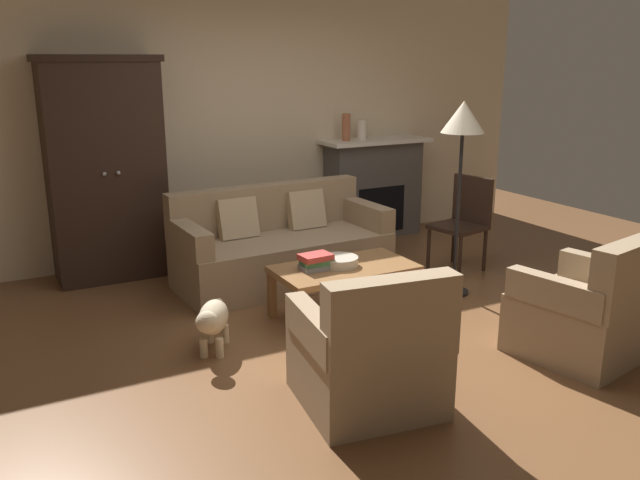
% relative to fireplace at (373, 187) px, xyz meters
% --- Properties ---
extents(ground_plane, '(9.60, 9.60, 0.00)m').
position_rel_fireplace_xyz_m(ground_plane, '(-1.55, -2.30, -0.57)').
color(ground_plane, brown).
extents(back_wall, '(7.20, 0.10, 2.80)m').
position_rel_fireplace_xyz_m(back_wall, '(-1.55, 0.25, 0.83)').
color(back_wall, beige).
rests_on(back_wall, ground).
extents(fireplace, '(1.26, 0.48, 1.12)m').
position_rel_fireplace_xyz_m(fireplace, '(0.00, 0.00, 0.00)').
color(fireplace, '#4C4947').
rests_on(fireplace, ground).
extents(armoire, '(1.06, 0.57, 2.02)m').
position_rel_fireplace_xyz_m(armoire, '(-2.95, -0.08, 0.45)').
color(armoire, black).
rests_on(armoire, ground).
extents(couch, '(1.95, 0.92, 0.86)m').
position_rel_fireplace_xyz_m(couch, '(-1.63, -0.97, -0.25)').
color(couch, '#937A5B').
rests_on(couch, ground).
extents(coffee_table, '(1.10, 0.60, 0.42)m').
position_rel_fireplace_xyz_m(coffee_table, '(-1.54, -1.99, -0.20)').
color(coffee_table, olive).
rests_on(coffee_table, ground).
extents(fruit_bowl, '(0.30, 0.30, 0.07)m').
position_rel_fireplace_xyz_m(fruit_bowl, '(-1.57, -1.96, -0.11)').
color(fruit_bowl, beige).
rests_on(fruit_bowl, coffee_table).
extents(book_stack, '(0.27, 0.20, 0.12)m').
position_rel_fireplace_xyz_m(book_stack, '(-1.77, -1.95, -0.09)').
color(book_stack, gray).
rests_on(book_stack, coffee_table).
extents(mantel_vase_terracotta, '(0.09, 0.09, 0.29)m').
position_rel_fireplace_xyz_m(mantel_vase_terracotta, '(-0.38, -0.02, 0.70)').
color(mantel_vase_terracotta, '#A86042').
rests_on(mantel_vase_terracotta, fireplace).
extents(mantel_vase_cream, '(0.11, 0.11, 0.22)m').
position_rel_fireplace_xyz_m(mantel_vase_cream, '(-0.18, -0.02, 0.66)').
color(mantel_vase_cream, beige).
rests_on(mantel_vase_cream, fireplace).
extents(armchair_near_left, '(0.87, 0.87, 0.88)m').
position_rel_fireplace_xyz_m(armchair_near_left, '(-2.11, -3.27, -0.25)').
color(armchair_near_left, '#997F60').
rests_on(armchair_near_left, ground).
extents(armchair_near_right, '(0.90, 0.90, 0.88)m').
position_rel_fireplace_xyz_m(armchair_near_right, '(-0.44, -3.39, -0.25)').
color(armchair_near_right, '#997F60').
rests_on(armchair_near_right, ground).
extents(side_chair_wooden, '(0.52, 0.52, 0.90)m').
position_rel_fireplace_xyz_m(side_chair_wooden, '(0.11, -1.45, -0.06)').
color(side_chair_wooden, black).
rests_on(side_chair_wooden, ground).
extents(floor_lamp, '(0.36, 0.36, 1.66)m').
position_rel_fireplace_xyz_m(floor_lamp, '(-0.42, -1.98, 0.86)').
color(floor_lamp, black).
rests_on(floor_lamp, ground).
extents(dog, '(0.38, 0.52, 0.39)m').
position_rel_fireplace_xyz_m(dog, '(-2.68, -2.13, -0.32)').
color(dog, beige).
rests_on(dog, ground).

